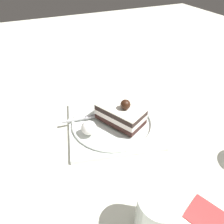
{
  "coord_description": "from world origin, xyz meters",
  "views": [
    {
      "loc": [
        -0.4,
        0.17,
        0.39
      ],
      "look_at": [
        0.0,
        -0.01,
        0.05
      ],
      "focal_mm": 34.67,
      "sensor_mm": 36.0,
      "label": 1
    }
  ],
  "objects_px": {
    "drink_glass_far": "(157,217)",
    "dessert_plate": "(112,123)",
    "cake_slice": "(121,113)",
    "whipped_cream_dollop": "(89,128)",
    "fork": "(82,118)"
  },
  "relations": [
    {
      "from": "fork",
      "to": "whipped_cream_dollop",
      "type": "bearing_deg",
      "value": 178.58
    },
    {
      "from": "dessert_plate",
      "to": "fork",
      "type": "distance_m",
      "value": 0.08
    },
    {
      "from": "cake_slice",
      "to": "whipped_cream_dollop",
      "type": "height_order",
      "value": "cake_slice"
    },
    {
      "from": "drink_glass_far",
      "to": "dessert_plate",
      "type": "bearing_deg",
      "value": -9.0
    },
    {
      "from": "cake_slice",
      "to": "whipped_cream_dollop",
      "type": "relative_size",
      "value": 3.77
    },
    {
      "from": "cake_slice",
      "to": "fork",
      "type": "xyz_separation_m",
      "value": [
        0.05,
        0.09,
        -0.02
      ]
    },
    {
      "from": "dessert_plate",
      "to": "drink_glass_far",
      "type": "bearing_deg",
      "value": 171.0
    },
    {
      "from": "whipped_cream_dollop",
      "to": "fork",
      "type": "bearing_deg",
      "value": -1.42
    },
    {
      "from": "cake_slice",
      "to": "drink_glass_far",
      "type": "bearing_deg",
      "value": 166.33
    },
    {
      "from": "cake_slice",
      "to": "drink_glass_far",
      "type": "height_order",
      "value": "drink_glass_far"
    },
    {
      "from": "cake_slice",
      "to": "whipped_cream_dollop",
      "type": "xyz_separation_m",
      "value": [
        -0.01,
        0.09,
        -0.01
      ]
    },
    {
      "from": "dessert_plate",
      "to": "drink_glass_far",
      "type": "xyz_separation_m",
      "value": [
        -0.28,
        0.04,
        0.03
      ]
    },
    {
      "from": "cake_slice",
      "to": "fork",
      "type": "bearing_deg",
      "value": 62.34
    },
    {
      "from": "whipped_cream_dollop",
      "to": "cake_slice",
      "type": "bearing_deg",
      "value": -82.65
    },
    {
      "from": "whipped_cream_dollop",
      "to": "fork",
      "type": "distance_m",
      "value": 0.06
    }
  ]
}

